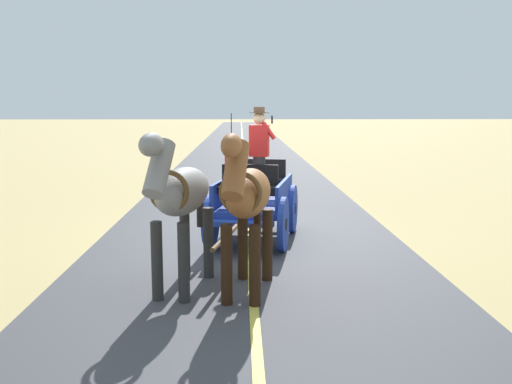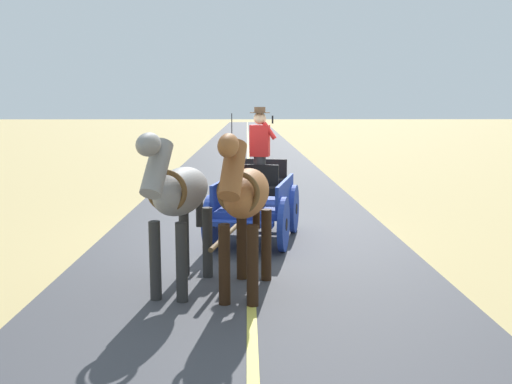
# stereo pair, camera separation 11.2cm
# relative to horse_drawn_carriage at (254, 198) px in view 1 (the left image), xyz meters

# --- Properties ---
(ground_plane) EXTENTS (200.00, 200.00, 0.00)m
(ground_plane) POSITION_rel_horse_drawn_carriage_xyz_m (0.08, -0.24, -0.82)
(ground_plane) COLOR tan
(road_surface) EXTENTS (5.73, 160.00, 0.01)m
(road_surface) POSITION_rel_horse_drawn_carriage_xyz_m (0.08, -0.24, -0.81)
(road_surface) COLOR #424247
(road_surface) RESTS_ON ground
(road_centre_stripe) EXTENTS (0.12, 160.00, 0.00)m
(road_centre_stripe) POSITION_rel_horse_drawn_carriage_xyz_m (0.08, -0.24, -0.81)
(road_centre_stripe) COLOR #DBCC4C
(road_centre_stripe) RESTS_ON road_surface
(horse_drawn_carriage) EXTENTS (1.87, 4.51, 2.50)m
(horse_drawn_carriage) POSITION_rel_horse_drawn_carriage_xyz_m (0.00, 0.00, 0.00)
(horse_drawn_carriage) COLOR #1E3899
(horse_drawn_carriage) RESTS_ON ground
(horse_near_side) EXTENTS (0.85, 2.15, 2.21)m
(horse_near_side) POSITION_rel_horse_drawn_carriage_xyz_m (0.16, 3.06, 0.51)
(horse_near_side) COLOR brown
(horse_near_side) RESTS_ON ground
(horse_off_side) EXTENTS (0.91, 2.15, 2.21)m
(horse_off_side) POSITION_rel_horse_drawn_carriage_xyz_m (1.05, 2.88, 0.51)
(horse_off_side) COLOR gray
(horse_off_side) RESTS_ON ground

